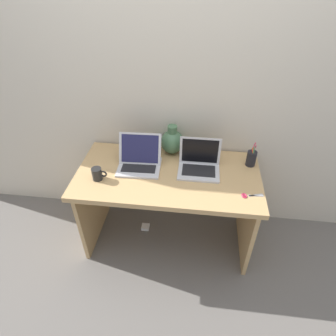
% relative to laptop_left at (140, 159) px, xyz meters
% --- Properties ---
extents(ground_plane, '(6.00, 6.00, 0.00)m').
position_rel_laptop_left_xyz_m(ground_plane, '(0.22, -0.07, -0.80)').
color(ground_plane, slate).
extents(back_wall, '(4.40, 0.04, 2.40)m').
position_rel_laptop_left_xyz_m(back_wall, '(0.22, 0.31, 0.40)').
color(back_wall, beige).
rests_on(back_wall, ground).
extents(desk, '(1.35, 0.69, 0.74)m').
position_rel_laptop_left_xyz_m(desk, '(0.22, -0.07, -0.23)').
color(desk, tan).
rests_on(desk, ground).
extents(laptop_left, '(0.33, 0.27, 0.23)m').
position_rel_laptop_left_xyz_m(laptop_left, '(0.00, 0.00, 0.00)').
color(laptop_left, silver).
rests_on(laptop_left, desk).
extents(laptop_right, '(0.30, 0.23, 0.23)m').
position_rel_laptop_left_xyz_m(laptop_right, '(0.45, 0.01, -0.00)').
color(laptop_right, silver).
rests_on(laptop_right, desk).
extents(green_vase, '(0.18, 0.18, 0.24)m').
position_rel_laptop_left_xyz_m(green_vase, '(0.22, 0.21, 0.04)').
color(green_vase, '#47704C').
rests_on(green_vase, desk).
extents(coffee_mug, '(0.11, 0.07, 0.09)m').
position_rel_laptop_left_xyz_m(coffee_mug, '(-0.27, -0.20, -0.01)').
color(coffee_mug, black).
rests_on(coffee_mug, desk).
extents(pen_cup, '(0.07, 0.07, 0.19)m').
position_rel_laptop_left_xyz_m(pen_cup, '(0.83, 0.10, 0.00)').
color(pen_cup, black).
rests_on(pen_cup, desk).
extents(scissors, '(0.15, 0.06, 0.01)m').
position_rel_laptop_left_xyz_m(scissors, '(0.79, -0.25, -0.06)').
color(scissors, '#B7B7BC').
rests_on(scissors, desk).
extents(power_brick, '(0.07, 0.07, 0.03)m').
position_rel_laptop_left_xyz_m(power_brick, '(0.00, 0.01, -0.79)').
color(power_brick, white).
rests_on(power_brick, ground).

